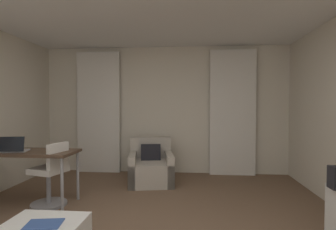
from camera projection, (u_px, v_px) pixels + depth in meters
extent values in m
cube|color=beige|center=(165.00, 110.00, 5.63)|extent=(5.12, 0.06, 2.60)
cube|color=silver|center=(99.00, 112.00, 5.62)|extent=(0.90, 0.06, 2.50)
cube|color=silver|center=(233.00, 113.00, 5.38)|extent=(0.90, 0.06, 2.50)
cube|color=#B2A899|center=(151.00, 172.00, 4.85)|extent=(0.91, 0.98, 0.40)
cube|color=#B2A899|center=(151.00, 147.00, 5.20)|extent=(0.78, 0.27, 0.39)
cube|color=#B2A899|center=(169.00, 168.00, 4.87)|extent=(0.26, 0.87, 0.54)
cube|color=#B2A899|center=(133.00, 168.00, 4.82)|extent=(0.26, 0.87, 0.54)
cube|color=black|center=(151.00, 154.00, 4.97)|extent=(0.39, 0.26, 0.37)
cube|color=#4C3828|center=(23.00, 152.00, 3.79)|extent=(1.47, 0.59, 0.04)
cylinder|color=#99999E|center=(78.00, 175.00, 3.99)|extent=(0.04, 0.04, 0.71)
cylinder|color=#99999E|center=(62.00, 185.00, 3.50)|extent=(0.04, 0.04, 0.71)
cylinder|color=gray|center=(49.00, 189.00, 3.75)|extent=(0.06, 0.06, 0.46)
cylinder|color=gray|center=(49.00, 204.00, 3.76)|extent=(0.48, 0.48, 0.04)
cube|color=silver|center=(48.00, 170.00, 3.74)|extent=(0.49, 0.49, 0.08)
cube|color=silver|center=(58.00, 155.00, 3.68)|extent=(0.15, 0.36, 0.34)
cube|color=#ADADB2|center=(15.00, 151.00, 3.74)|extent=(0.36, 0.28, 0.02)
cube|color=black|center=(11.00, 144.00, 3.63)|extent=(0.32, 0.12, 0.20)
cube|color=#335193|center=(44.00, 224.00, 2.20)|extent=(0.31, 0.24, 0.01)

